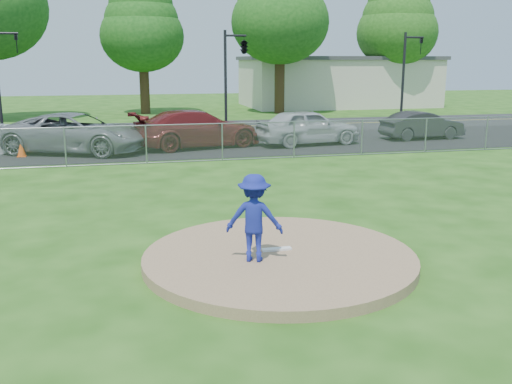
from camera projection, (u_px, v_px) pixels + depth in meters
ground at (205, 171)px, 20.82m from camera, size 120.00×120.00×0.00m
pitchers_mound at (279, 258)px, 11.32m from camera, size 5.40×5.40×0.20m
pitching_rubber at (277, 249)px, 11.49m from camera, size 0.60×0.15×0.04m
chain_link_fence at (197, 143)px, 22.55m from camera, size 40.00×0.06×1.50m
parking_lot at (185, 146)px, 26.98m from camera, size 50.00×8.00×0.01m
street at (171, 128)px, 34.09m from camera, size 60.00×7.00×0.01m
commercial_building at (337, 81)px, 50.50m from camera, size 16.40×9.40×4.30m
tree_center at (142, 25)px, 41.89m from camera, size 6.16×6.16×9.84m
tree_right at (280, 9)px, 41.99m from camera, size 7.28×7.28×11.63m
tree_far_right at (397, 22)px, 47.46m from camera, size 6.72×6.72×10.74m
traffic_signal_left at (2, 72)px, 29.46m from camera, size 1.28×0.20×5.60m
traffic_signal_center at (242, 48)px, 32.06m from camera, size 1.42×2.48×5.60m
traffic_signal_right at (407, 70)px, 34.66m from camera, size 1.28×0.20×5.60m
pitcher at (254, 218)px, 10.73m from camera, size 1.23×0.95×1.68m
traffic_cone at (21, 148)px, 23.77m from camera, size 0.36×0.36×0.70m
parked_car_gray at (76, 133)px, 24.70m from camera, size 6.81×5.03×1.72m
parked_car_darkred at (197, 129)px, 26.26m from camera, size 6.33×3.73×1.72m
parked_car_pearl at (308, 127)px, 27.17m from camera, size 5.21×2.71×1.69m
parked_car_charcoal at (422, 125)px, 29.20m from camera, size 4.33×1.76×1.40m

